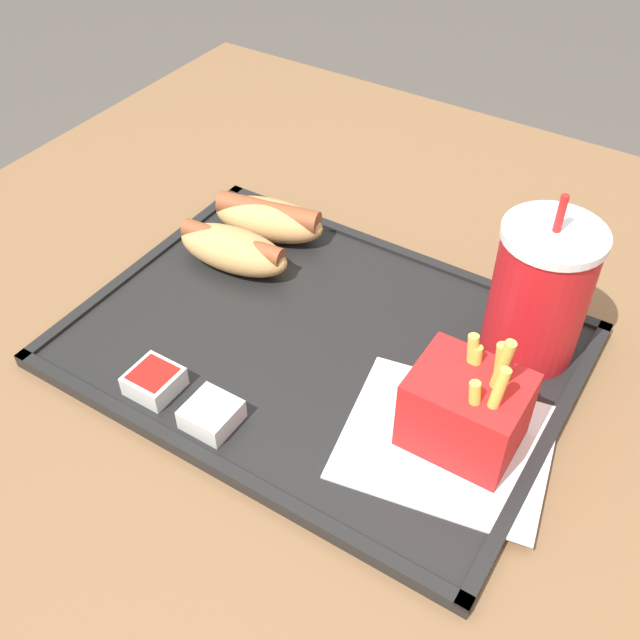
% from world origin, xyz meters
% --- Properties ---
extents(dining_table, '(1.04, 1.13, 0.71)m').
position_xyz_m(dining_table, '(0.00, 0.00, 0.36)').
color(dining_table, brown).
rests_on(dining_table, ground_plane).
extents(food_tray, '(0.46, 0.34, 0.01)m').
position_xyz_m(food_tray, '(0.01, 0.03, 0.72)').
color(food_tray, black).
rests_on(food_tray, dining_table).
extents(paper_napkin, '(0.20, 0.17, 0.00)m').
position_xyz_m(paper_napkin, '(0.16, -0.01, 0.72)').
color(paper_napkin, white).
rests_on(paper_napkin, food_tray).
extents(soda_cup, '(0.09, 0.09, 0.17)m').
position_xyz_m(soda_cup, '(0.17, 0.13, 0.79)').
color(soda_cup, red).
rests_on(soda_cup, food_tray).
extents(hot_dog_far, '(0.14, 0.08, 0.04)m').
position_xyz_m(hot_dog_far, '(-0.14, 0.15, 0.75)').
color(hot_dog_far, tan).
rests_on(hot_dog_far, food_tray).
extents(hot_dog_near, '(0.13, 0.07, 0.04)m').
position_xyz_m(hot_dog_near, '(-0.14, 0.08, 0.75)').
color(hot_dog_near, tan).
rests_on(hot_dog_near, food_tray).
extents(fries_carton, '(0.09, 0.07, 0.12)m').
position_xyz_m(fries_carton, '(0.17, 0.00, 0.76)').
color(fries_carton, red).
rests_on(fries_carton, food_tray).
extents(sauce_cup_mayo, '(0.04, 0.04, 0.02)m').
position_xyz_m(sauce_cup_mayo, '(-0.02, -0.10, 0.73)').
color(sauce_cup_mayo, silver).
rests_on(sauce_cup_mayo, food_tray).
extents(sauce_cup_ketchup, '(0.04, 0.04, 0.02)m').
position_xyz_m(sauce_cup_ketchup, '(-0.09, -0.10, 0.73)').
color(sauce_cup_ketchup, silver).
rests_on(sauce_cup_ketchup, food_tray).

